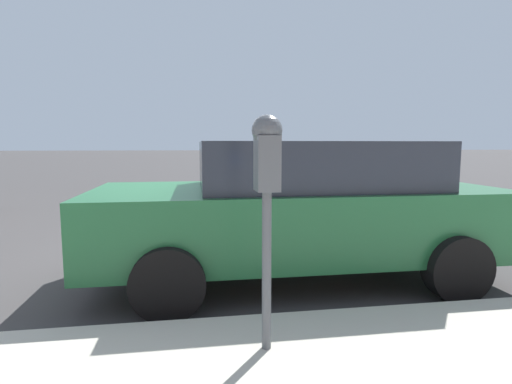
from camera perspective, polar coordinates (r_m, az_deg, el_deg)
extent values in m
plane|color=#3D3A3A|center=(5.35, -8.53, -9.45)|extent=(220.00, 220.00, 0.00)
cylinder|color=#4C5156|center=(2.59, 1.52, -11.23)|extent=(0.06, 0.06, 1.03)
cube|color=#4C5156|center=(2.47, 1.57, 4.10)|extent=(0.20, 0.14, 0.34)
sphere|color=#4C5156|center=(2.47, 1.59, 8.83)|extent=(0.19, 0.19, 0.19)
cube|color=#19389E|center=(2.57, 1.13, 3.26)|extent=(0.01, 0.11, 0.12)
cube|color=black|center=(2.57, 1.14, 5.91)|extent=(0.01, 0.10, 0.08)
cube|color=#1E5B33|center=(4.45, 5.77, -3.82)|extent=(1.83, 4.35, 0.70)
cube|color=#232833|center=(4.43, 8.04, 3.91)|extent=(1.60, 2.44, 0.50)
cylinder|color=black|center=(3.54, -12.48, -12.64)|extent=(0.22, 0.64, 0.64)
cylinder|color=black|center=(5.27, -11.23, -6.16)|extent=(0.22, 0.64, 0.64)
cylinder|color=black|center=(4.30, 26.86, -9.73)|extent=(0.22, 0.64, 0.64)
cylinder|color=black|center=(5.81, 16.45, -5.11)|extent=(0.22, 0.64, 0.64)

